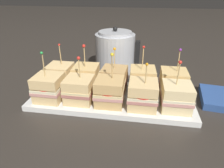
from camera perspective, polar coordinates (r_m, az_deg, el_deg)
name	(u,v)px	position (r m, az deg, el deg)	size (l,w,h in m)	color
ground_plane	(112,100)	(0.69, 0.00, -4.57)	(6.00, 6.00, 0.00)	#2D2823
serving_platter	(112,98)	(0.68, 0.00, -3.93)	(0.53, 0.22, 0.02)	silver
sandwich_front_far_left	(49,88)	(0.67, -17.55, -1.01)	(0.09, 0.09, 0.16)	#DBB77A
sandwich_front_left	(79,90)	(0.64, -9.32, -1.57)	(0.09, 0.09, 0.15)	#DBB77A
sandwich_front_center	(110,92)	(0.62, -0.58, -2.20)	(0.09, 0.09, 0.16)	tan
sandwich_front_right	(143,95)	(0.61, 8.76, -3.05)	(0.09, 0.09, 0.15)	#DBB77A
sandwich_front_far_right	(176,97)	(0.62, 17.93, -3.49)	(0.09, 0.09, 0.15)	beige
sandwich_back_far_left	(61,75)	(0.76, -14.49, 2.51)	(0.09, 0.09, 0.16)	#DBB77A
sandwich_back_left	(86,77)	(0.72, -7.35, 2.04)	(0.09, 0.09, 0.16)	tan
sandwich_back_center	(114,79)	(0.71, 0.70, 1.53)	(0.09, 0.09, 0.15)	tan
sandwich_back_right	(142,80)	(0.70, 8.65, 1.21)	(0.09, 0.09, 0.16)	tan
sandwich_back_far_right	(173,82)	(0.71, 17.04, 0.48)	(0.09, 0.09, 0.16)	tan
kettle_steel	(115,52)	(0.90, 0.93, 9.12)	(0.19, 0.17, 0.20)	#B7BABF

